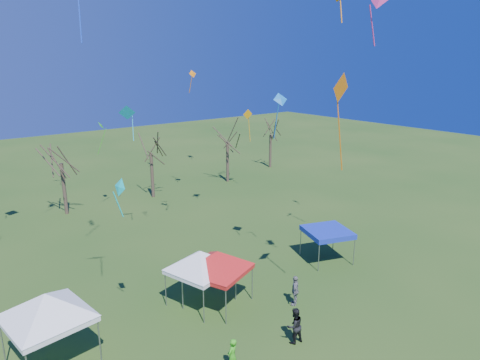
# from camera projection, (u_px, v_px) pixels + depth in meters

# --- Properties ---
(ground) EXTENTS (140.00, 140.00, 0.00)m
(ground) POSITION_uv_depth(u_px,v_px,m) (268.00, 335.00, 21.33)
(ground) COLOR #234717
(ground) RESTS_ON ground
(tree_2) EXTENTS (3.71, 3.71, 8.18)m
(tree_2) POSITION_uv_depth(u_px,v_px,m) (59.00, 145.00, 36.66)
(tree_2) COLOR #3D2D21
(tree_2) RESTS_ON ground
(tree_3) EXTENTS (3.59, 3.59, 7.91)m
(tree_3) POSITION_uv_depth(u_px,v_px,m) (150.00, 137.00, 41.48)
(tree_3) COLOR #3D2D21
(tree_3) RESTS_ON ground
(tree_4) EXTENTS (3.58, 3.58, 7.89)m
(tree_4) POSITION_uv_depth(u_px,v_px,m) (227.00, 128.00, 47.02)
(tree_4) COLOR #3D2D21
(tree_4) RESTS_ON ground
(tree_5) EXTENTS (3.39, 3.39, 7.46)m
(tree_5) POSITION_uv_depth(u_px,v_px,m) (271.00, 123.00, 53.66)
(tree_5) COLOR #3D2D21
(tree_5) RESTS_ON ground
(tent_white_west) EXTENTS (4.59, 4.59, 4.08)m
(tent_white_west) POSITION_uv_depth(u_px,v_px,m) (45.00, 299.00, 18.47)
(tent_white_west) COLOR gray
(tent_white_west) RESTS_ON ground
(tent_white_mid) EXTENTS (4.05, 4.05, 3.70)m
(tent_white_mid) POSITION_uv_depth(u_px,v_px,m) (200.00, 255.00, 23.39)
(tent_white_mid) COLOR gray
(tent_white_mid) RESTS_ON ground
(tent_red) EXTENTS (3.96, 3.96, 3.75)m
(tent_red) POSITION_uv_depth(u_px,v_px,m) (218.00, 255.00, 23.26)
(tent_red) COLOR gray
(tent_red) RESTS_ON ground
(tent_blue) EXTENTS (3.61, 3.61, 2.22)m
(tent_blue) POSITION_uv_depth(u_px,v_px,m) (327.00, 232.00, 28.90)
(tent_blue) COLOR gray
(tent_blue) RESTS_ON ground
(person_dark) EXTENTS (0.98, 0.82, 1.82)m
(person_dark) POSITION_uv_depth(u_px,v_px,m) (294.00, 326.00, 20.58)
(person_dark) COLOR black
(person_dark) RESTS_ON ground
(person_green) EXTENTS (0.71, 0.60, 1.65)m
(person_green) POSITION_uv_depth(u_px,v_px,m) (232.00, 356.00, 18.60)
(person_green) COLOR green
(person_green) RESTS_ON ground
(person_grey) EXTENTS (1.07, 0.98, 1.76)m
(person_grey) POSITION_uv_depth(u_px,v_px,m) (295.00, 290.00, 23.81)
(person_grey) COLOR slate
(person_grey) RESTS_ON ground
(kite_22) EXTENTS (1.04, 1.10, 2.83)m
(kite_22) POSITION_uv_depth(u_px,v_px,m) (101.00, 126.00, 36.40)
(kite_22) COLOR #28A118
(kite_22) RESTS_ON ground
(kite_19) EXTENTS (0.79, 0.55, 2.07)m
(kite_19) POSITION_uv_depth(u_px,v_px,m) (192.00, 74.00, 38.57)
(kite_19) COLOR orange
(kite_19) RESTS_ON ground
(kite_11) EXTENTS (1.28, 1.02, 2.52)m
(kite_11) POSITION_uv_depth(u_px,v_px,m) (127.00, 113.00, 29.61)
(kite_11) COLOR #0B97B3
(kite_11) RESTS_ON ground
(kite_1) EXTENTS (0.47, 0.89, 1.96)m
(kite_1) POSITION_uv_depth(u_px,v_px,m) (119.00, 188.00, 19.16)
(kite_1) COLOR #0DC6BB
(kite_1) RESTS_ON ground
(kite_17) EXTENTS (1.04, 0.82, 2.78)m
(kite_17) POSITION_uv_depth(u_px,v_px,m) (280.00, 100.00, 25.13)
(kite_17) COLOR blue
(kite_17) RESTS_ON ground
(kite_12) EXTENTS (1.06, 0.48, 3.26)m
(kite_12) POSITION_uv_depth(u_px,v_px,m) (248.00, 115.00, 42.33)
(kite_12) COLOR orange
(kite_12) RESTS_ON ground
(kite_5) EXTENTS (1.43, 0.62, 4.57)m
(kite_5) POSITION_uv_depth(u_px,v_px,m) (340.00, 89.00, 19.32)
(kite_5) COLOR orange
(kite_5) RESTS_ON ground
(kite_27) EXTENTS (0.64, 0.98, 2.36)m
(kite_27) POSITION_uv_depth(u_px,v_px,m) (380.00, 0.00, 18.24)
(kite_27) COLOR #F63684
(kite_27) RESTS_ON ground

